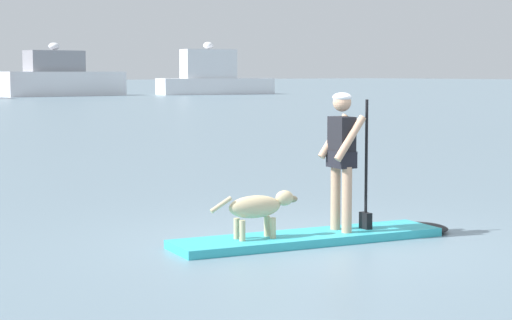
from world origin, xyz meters
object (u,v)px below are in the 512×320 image
object	(u,v)px
moored_boat_starboard	(213,78)
moored_boat_far_starboard	(61,79)
person_paddler	(343,152)
dog	(259,207)
paddleboard	(325,236)

from	to	relation	value
moored_boat_starboard	moored_boat_far_starboard	bearing A→B (deg)	165.92
person_paddler	moored_boat_starboard	xyz separation A→B (m)	(39.52, 58.96, 0.43)
moored_boat_far_starboard	dog	bearing A→B (deg)	-113.98
paddleboard	dog	distance (m)	0.97
paddleboard	person_paddler	size ratio (longest dim) A/B	2.22
dog	moored_boat_far_starboard	world-z (taller)	moored_boat_far_starboard
paddleboard	moored_boat_far_starboard	size ratio (longest dim) A/B	0.36
paddleboard	dog	xyz separation A→B (m)	(-0.86, 0.18, 0.41)
dog	person_paddler	bearing A→B (deg)	-11.73
paddleboard	moored_boat_starboard	xyz separation A→B (m)	(39.76, 58.91, 1.43)
person_paddler	moored_boat_starboard	bearing A→B (deg)	56.17
dog	moored_boat_far_starboard	distance (m)	67.86
paddleboard	moored_boat_far_starboard	distance (m)	67.69
person_paddler	dog	world-z (taller)	person_paddler
paddleboard	dog	world-z (taller)	dog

